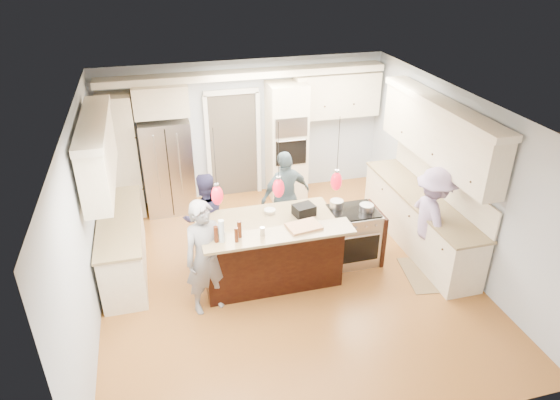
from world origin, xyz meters
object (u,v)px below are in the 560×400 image
Objects in this scene: refrigerator at (168,166)px; kitchen_island at (269,249)px; person_far_left at (205,217)px; person_bar_end at (206,258)px; island_range at (353,235)px.

kitchen_island is (1.30, -2.57, -0.41)m from refrigerator.
refrigerator is at bearing -92.62° from person_far_left.
person_bar_end is at bearing 66.71° from person_far_left.
refrigerator is 1.06× the size of person_bar_end.
kitchen_island is 1.18m from person_far_left.
island_range is 0.62× the size of person_far_left.
island_range is at bearing 3.11° from kitchen_island.
kitchen_island is 1.41m from island_range.
person_far_left is at bearing -75.89° from refrigerator.
kitchen_island is 1.42× the size of person_far_left.
person_bar_end is (-2.41, -0.60, 0.39)m from island_range.
kitchen_island reaches higher than island_range.
refrigerator is 1.96× the size of island_range.
person_far_left is at bearing 162.75° from island_range.
refrigerator is at bearing 137.41° from island_range.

